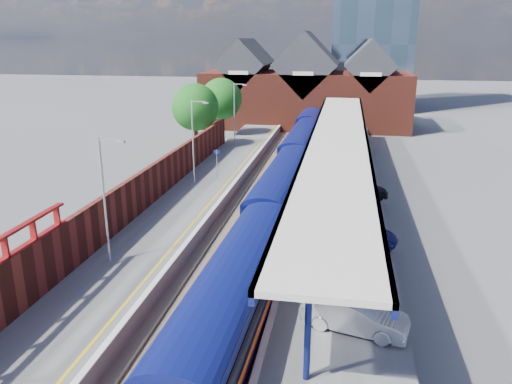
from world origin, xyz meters
TOP-DOWN VIEW (x-y plane):
  - ground at (0.00, 30.00)m, footprint 240.00×240.00m
  - ballast_bed at (0.00, 20.00)m, footprint 6.00×76.00m
  - rails at (0.00, 20.00)m, footprint 4.51×76.00m
  - left_platform at (-5.50, 20.00)m, footprint 5.00×76.00m
  - right_platform at (6.00, 20.00)m, footprint 6.00×76.00m
  - coping_left at (-3.15, 20.00)m, footprint 0.30×76.00m
  - coping_right at (3.15, 20.00)m, footprint 0.30×76.00m
  - yellow_line at (-3.75, 20.00)m, footprint 0.14×76.00m
  - train at (1.49, 26.74)m, footprint 3.22×65.96m
  - canopy at (5.48, 21.95)m, footprint 4.50×52.00m
  - lamp_post_b at (-6.36, 6.00)m, footprint 1.48×0.18m
  - lamp_post_c at (-6.36, 22.00)m, footprint 1.48×0.18m
  - lamp_post_d at (-6.36, 38.00)m, footprint 1.48×0.18m
  - platform_sign at (-5.00, 24.00)m, footprint 0.55×0.08m
  - brick_wall at (-8.10, 13.54)m, footprint 0.35×50.00m
  - station_building at (0.00, 58.00)m, footprint 30.00×12.12m
  - tree_near at (-10.35, 35.91)m, footprint 5.20×5.20m
  - tree_far at (-9.35, 43.91)m, footprint 5.20×5.20m
  - parked_car_silver at (6.78, 1.52)m, footprint 4.63×2.55m
  - parked_car_dark at (7.18, 20.03)m, footprint 5.05×3.31m
  - parked_car_blue at (7.24, 11.05)m, footprint 4.62×2.83m

SIDE VIEW (x-z plane):
  - ground at x=0.00m, z-range 0.00..0.00m
  - ballast_bed at x=0.00m, z-range 0.00..0.06m
  - rails at x=0.00m, z-range 0.05..0.19m
  - left_platform at x=-5.50m, z-range 0.00..1.00m
  - right_platform at x=6.00m, z-range 0.00..1.00m
  - yellow_line at x=-3.75m, z-range 1.00..1.01m
  - coping_left at x=-3.15m, z-range 1.00..1.05m
  - coping_right at x=3.15m, z-range 1.00..1.05m
  - parked_car_blue at x=7.24m, z-range 1.00..2.19m
  - parked_car_dark at x=7.18m, z-range 1.00..2.36m
  - parked_car_silver at x=6.78m, z-range 1.00..2.45m
  - train at x=1.49m, z-range 0.40..3.85m
  - brick_wall at x=-8.10m, z-range 0.52..4.38m
  - platform_sign at x=-5.00m, z-range 1.44..3.94m
  - lamp_post_b at x=-6.36m, z-range 1.49..8.49m
  - lamp_post_c at x=-6.36m, z-range 1.49..8.49m
  - lamp_post_d at x=-6.36m, z-range 1.49..8.49m
  - canopy at x=5.48m, z-range 3.01..7.49m
  - tree_near at x=-10.35m, z-range 1.30..9.40m
  - tree_far at x=-9.35m, z-range 1.30..9.40m
  - station_building at x=0.00m, z-range -1.44..12.34m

